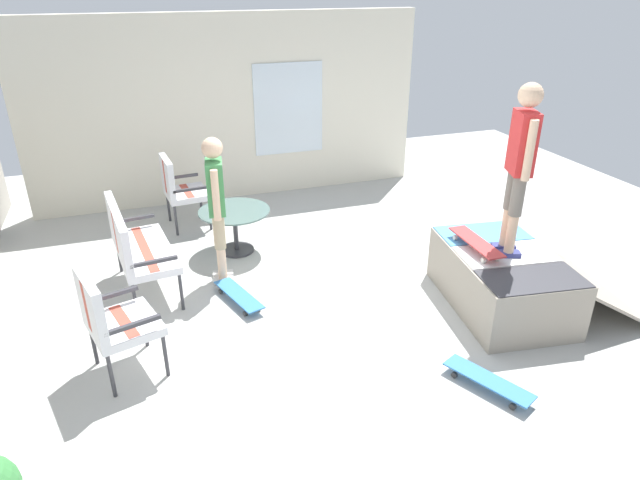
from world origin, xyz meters
TOP-DOWN VIEW (x-y plane):
  - ground_plane at (0.00, 0.00)m, footprint 12.00×12.00m
  - house_facade at (3.80, 0.49)m, footprint 0.23×6.00m
  - skate_ramp at (-0.46, -1.57)m, footprint 1.82×2.04m
  - patio_bench at (1.10, 2.12)m, footprint 1.31×0.70m
  - patio_chair_near_house at (2.78, 1.47)m, footprint 0.67×0.61m
  - patio_chair_by_wall at (-0.33, 2.37)m, footprint 0.75×0.70m
  - patio_table at (1.76, 0.89)m, footprint 0.90×0.90m
  - person_watching at (1.08, 1.19)m, footprint 0.48×0.28m
  - person_skater at (-0.43, -1.54)m, footprint 0.46×0.32m
  - skateboard_by_bench at (0.52, 1.11)m, footprint 0.82×0.43m
  - skateboard_spare at (-1.57, -0.63)m, footprint 0.81×0.52m
  - skateboard_on_ramp at (-0.28, -1.28)m, footprint 0.80×0.22m

SIDE VIEW (x-z plane):
  - ground_plane at x=0.00m, z-range -0.10..0.00m
  - skateboard_by_bench at x=0.52m, z-range 0.03..0.14m
  - skateboard_spare at x=-1.57m, z-range 0.03..0.14m
  - skate_ramp at x=-0.46m, z-range 0.00..0.62m
  - patio_table at x=1.76m, z-range 0.12..0.69m
  - patio_chair_near_house at x=2.78m, z-range 0.10..1.12m
  - patio_chair_by_wall at x=-0.33m, z-range 0.10..1.12m
  - patio_bench at x=1.10m, z-range 0.11..1.13m
  - skateboard_on_ramp at x=-0.28m, z-range 0.66..0.76m
  - person_watching at x=1.08m, z-range 0.14..1.85m
  - house_facade at x=3.80m, z-range 0.00..2.78m
  - person_skater at x=-0.43m, z-range 0.77..2.51m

